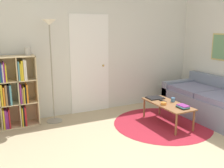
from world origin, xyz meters
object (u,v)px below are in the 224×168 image
Objects in this scene: cup at (173,100)px; bowl at (164,103)px; coffee_table at (168,105)px; vase_on_shelf at (28,51)px; floor_lamp at (50,45)px; laptop at (155,98)px; bookshelf at (6,93)px; couch at (212,103)px.

bowl is at bearing -164.98° from cup.
coffee_table is 13.67× the size of cup.
vase_on_shelf reaches higher than bowl.
floor_lamp is 5.97× the size of laptop.
bookshelf is 0.67× the size of floor_lamp.
floor_lamp reaches higher than bookshelf.
couch is (3.67, -1.20, -0.35)m from bookshelf.
bookshelf is at bearing -179.88° from vase_on_shelf.
floor_lamp is 1.82× the size of coffee_table.
bookshelf is 1.13m from floor_lamp.
floor_lamp is 2.20m from laptop.
bookshelf is at bearing 173.71° from floor_lamp.
laptop is at bearing 92.95° from coffee_table.
couch is 6.04× the size of laptop.
coffee_table is 7.32× the size of vase_on_shelf.
bowl is 1.36× the size of cup.
laptop is (1.82, -0.67, -1.04)m from floor_lamp.
vase_on_shelf is (-2.22, 1.12, 0.98)m from coffee_table.
bookshelf is 2.72m from laptop.
bookshelf is 2.87m from coffee_table.
bookshelf reaches higher than coffee_table.
floor_lamp is 2.44m from cup.
bowl is at bearing -31.92° from floor_lamp.
bowl is (-0.10, -0.40, 0.01)m from laptop.
bookshelf is at bearing 156.97° from coffee_table.
coffee_table is 0.37m from laptop.
coffee_table is 10.04× the size of bowl.
laptop is 3.06× the size of bowl.
laptop is at bearing -20.10° from floor_lamp.
vase_on_shelf is at bearing 155.34° from cup.
bookshelf reaches higher than cup.
bookshelf is 3.88m from couch.
floor_lamp is 18.30× the size of bowl.
coffee_table is 0.17m from cup.
bookshelf reaches higher than laptop.
bowl is (2.50, -1.16, -0.21)m from bookshelf.
floor_lamp is 0.99× the size of couch.
laptop is (-1.06, 0.44, 0.12)m from couch.
floor_lamp is at bearing 148.08° from bowl.
bowl is at bearing -161.81° from coffee_table.
vase_on_shelf is (-2.20, 0.75, 0.93)m from laptop.
laptop is (-0.02, 0.36, 0.05)m from coffee_table.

